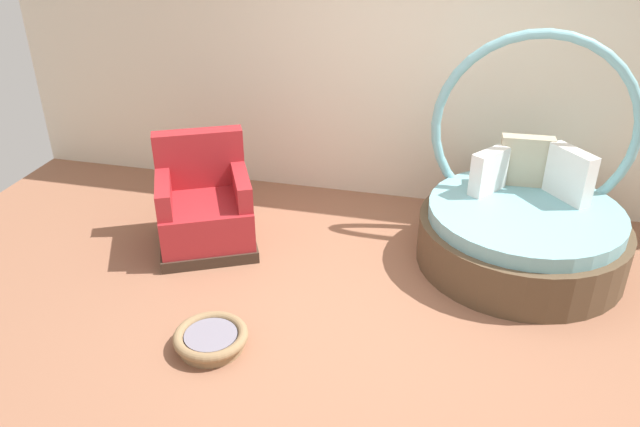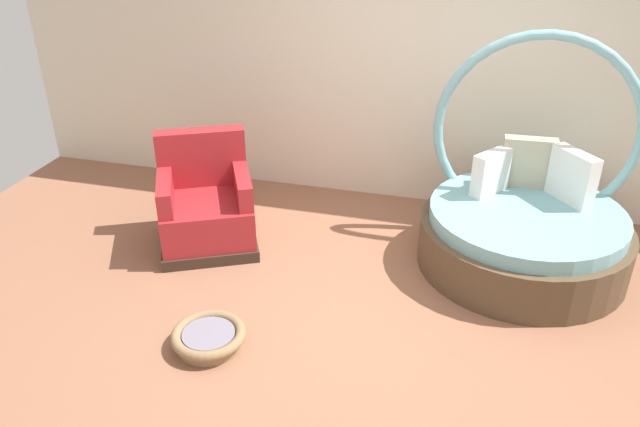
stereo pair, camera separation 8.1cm
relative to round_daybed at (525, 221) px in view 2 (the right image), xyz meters
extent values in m
cube|color=#936047|center=(-1.08, -1.05, -0.37)|extent=(8.00, 8.00, 0.02)
cube|color=silver|center=(-1.08, 0.97, 1.11)|extent=(8.00, 0.12, 2.95)
cylinder|color=brown|center=(0.00, -0.07, -0.17)|extent=(1.67, 1.67, 0.39)
cylinder|color=#7AB7C1|center=(0.00, -0.07, 0.09)|extent=(1.54, 1.54, 0.12)
torus|color=#7AB7C1|center=(0.00, 0.39, 0.62)|extent=(1.67, 0.08, 1.67)
cube|color=white|center=(0.31, 0.18, 0.36)|extent=(0.36, 0.40, 0.42)
cube|color=#BCB293|center=(-0.02, 0.37, 0.36)|extent=(0.44, 0.14, 0.43)
cube|color=white|center=(-0.32, 0.16, 0.33)|extent=(0.31, 0.36, 0.36)
cube|color=#38281E|center=(-2.62, -0.43, -0.31)|extent=(1.07, 1.07, 0.10)
cube|color=#A32328|center=(-2.62, -0.43, -0.09)|extent=(1.02, 1.02, 0.34)
cube|color=#A32328|center=(-2.76, -0.15, 0.33)|extent=(0.75, 0.48, 0.50)
cube|color=#A32328|center=(-2.90, -0.57, 0.19)|extent=(0.41, 0.67, 0.22)
cube|color=#A32328|center=(-2.33, -0.29, 0.19)|extent=(0.41, 0.67, 0.22)
cylinder|color=#8E704C|center=(-2.06, -1.69, -0.33)|extent=(0.44, 0.44, 0.06)
torus|color=#8E704C|center=(-2.06, -1.69, -0.27)|extent=(0.51, 0.51, 0.07)
cylinder|color=gray|center=(-2.06, -1.69, -0.28)|extent=(0.36, 0.36, 0.05)
camera|label=1|loc=(-0.55, -4.72, 2.46)|focal=34.93mm
camera|label=2|loc=(-0.47, -4.70, 2.46)|focal=34.93mm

